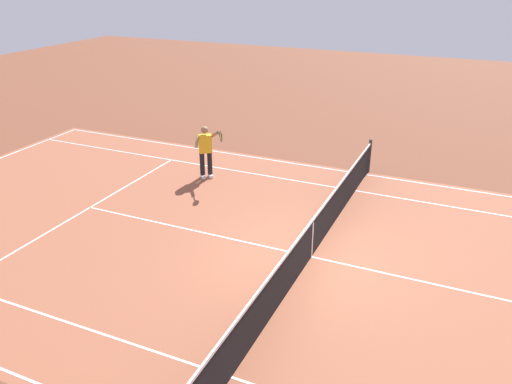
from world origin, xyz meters
name	(u,v)px	position (x,y,z in m)	size (l,w,h in m)	color
ground_plane	(311,257)	(0.00, 0.00, 0.00)	(60.00, 60.00, 0.00)	brown
court_slab	(311,257)	(0.00, 0.00, 0.00)	(24.20, 11.40, 0.00)	#935138
court_line_markings	(311,257)	(0.00, 0.00, 0.00)	(23.85, 11.05, 0.01)	white
tennis_net	(312,238)	(0.00, 0.00, 0.49)	(0.10, 11.70, 1.08)	#2D2D33
tennis_player_near	(206,149)	(4.52, -3.25, 0.93)	(1.09, 0.73, 1.70)	black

